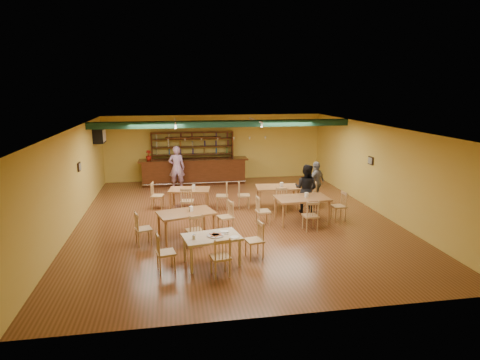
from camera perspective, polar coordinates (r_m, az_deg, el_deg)
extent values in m
plane|color=brown|center=(13.59, -0.79, -5.34)|extent=(12.00, 12.00, 0.00)
cube|color=#103220|center=(15.74, -2.39, 7.85)|extent=(10.00, 0.30, 0.25)
cube|color=white|center=(16.21, -9.05, 8.09)|extent=(0.05, 2.50, 0.05)
cube|color=white|center=(16.56, 2.20, 8.34)|extent=(0.05, 2.50, 0.05)
cube|color=white|center=(17.30, -19.05, 5.88)|extent=(0.34, 0.70, 0.48)
cube|color=black|center=(14.31, -21.54, 1.72)|extent=(0.04, 0.34, 0.28)
cube|color=black|center=(15.17, 17.79, 2.60)|extent=(0.04, 0.34, 0.28)
cube|color=#381A0B|center=(18.31, -6.45, 1.19)|extent=(4.79, 0.85, 1.13)
cube|color=#381A0B|center=(18.82, -6.60, 3.29)|extent=(3.70, 0.40, 2.28)
imported|color=maroon|center=(18.17, -12.65, 3.39)|extent=(0.32, 0.32, 0.44)
cube|color=olive|center=(14.69, -7.04, -2.59)|extent=(1.54, 1.08, 0.71)
cube|color=olive|center=(14.79, 5.21, -2.34)|extent=(1.60, 1.05, 0.76)
cube|color=olive|center=(11.85, -7.51, -6.24)|extent=(1.75, 1.32, 0.78)
cube|color=olive|center=(13.21, 8.59, -4.14)|extent=(1.70, 1.07, 0.83)
cube|color=tan|center=(10.13, -3.96, -9.71)|extent=(1.49, 1.11, 0.72)
cylinder|color=silver|center=(10.00, -3.43, -7.73)|extent=(0.46, 0.46, 0.01)
cylinder|color=#EAE5C6|center=(9.81, -6.45, -7.91)|extent=(0.09, 0.09, 0.11)
cube|color=white|center=(10.20, -2.20, -7.24)|extent=(0.20, 0.15, 0.03)
cube|color=silver|center=(10.06, -2.64, -7.54)|extent=(0.33, 0.14, 0.00)
cylinder|color=white|center=(9.87, -0.79, -7.99)|extent=(0.26, 0.26, 0.01)
imported|color=#8B489C|center=(17.40, -8.83, 1.72)|extent=(0.70, 0.49, 1.85)
imported|color=black|center=(14.16, 9.20, -1.20)|extent=(1.04, 1.01, 1.69)
imported|color=gray|center=(15.32, 10.61, -0.38)|extent=(0.97, 0.88, 1.59)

